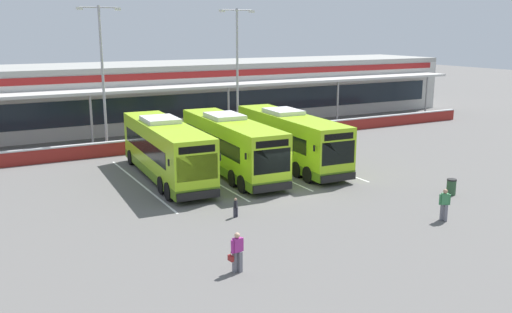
# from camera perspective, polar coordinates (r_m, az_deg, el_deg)

# --- Properties ---
(ground_plane) EXTENTS (200.00, 200.00, 0.00)m
(ground_plane) POSITION_cam_1_polar(r_m,az_deg,el_deg) (31.75, 2.29, -3.92)
(ground_plane) COLOR #605E5B
(terminal_building) EXTENTS (70.00, 13.00, 6.00)m
(terminal_building) POSITION_cam_1_polar(r_m,az_deg,el_deg) (55.57, -12.13, 6.27)
(terminal_building) COLOR #B7B7B2
(terminal_building) RESTS_ON ground
(red_barrier_wall) EXTENTS (60.00, 0.40, 1.10)m
(red_barrier_wall) POSITION_cam_1_polar(r_m,az_deg,el_deg) (44.32, -7.35, 1.59)
(red_barrier_wall) COLOR maroon
(red_barrier_wall) RESTS_ON ground
(coach_bus_leftmost) EXTENTS (3.45, 12.27, 3.78)m
(coach_bus_leftmost) POSITION_cam_1_polar(r_m,az_deg,el_deg) (35.15, -9.34, 0.59)
(coach_bus_leftmost) COLOR #9ED11E
(coach_bus_leftmost) RESTS_ON ground
(coach_bus_left_centre) EXTENTS (3.45, 12.27, 3.78)m
(coach_bus_left_centre) POSITION_cam_1_polar(r_m,az_deg,el_deg) (36.20, -2.65, 1.11)
(coach_bus_left_centre) COLOR #9ED11E
(coach_bus_left_centre) RESTS_ON ground
(coach_bus_centre) EXTENTS (3.45, 12.27, 3.78)m
(coach_bus_centre) POSITION_cam_1_polar(r_m,az_deg,el_deg) (38.29, 3.50, 1.75)
(coach_bus_centre) COLOR #9ED11E
(coach_bus_centre) RESTS_ON ground
(bay_stripe_far_west) EXTENTS (0.14, 13.00, 0.01)m
(bay_stripe_far_west) POSITION_cam_1_polar(r_m,az_deg,el_deg) (34.63, -11.91, -2.75)
(bay_stripe_far_west) COLOR silver
(bay_stripe_far_west) RESTS_ON ground
(bay_stripe_west) EXTENTS (0.14, 13.00, 0.01)m
(bay_stripe_west) POSITION_cam_1_polar(r_m,az_deg,el_deg) (35.99, -5.50, -1.93)
(bay_stripe_west) COLOR silver
(bay_stripe_west) RESTS_ON ground
(bay_stripe_mid_west) EXTENTS (0.14, 13.00, 0.01)m
(bay_stripe_mid_west) POSITION_cam_1_polar(r_m,az_deg,el_deg) (37.77, 0.37, -1.15)
(bay_stripe_mid_west) COLOR silver
(bay_stripe_mid_west) RESTS_ON ground
(bay_stripe_centre) EXTENTS (0.14, 13.00, 0.01)m
(bay_stripe_centre) POSITION_cam_1_polar(r_m,az_deg,el_deg) (39.92, 5.65, -0.44)
(bay_stripe_centre) COLOR silver
(bay_stripe_centre) RESTS_ON ground
(pedestrian_with_handbag) EXTENTS (0.64, 0.31, 1.62)m
(pedestrian_with_handbag) POSITION_cam_1_polar(r_m,az_deg,el_deg) (21.64, -2.00, -9.77)
(pedestrian_with_handbag) COLOR slate
(pedestrian_with_handbag) RESTS_ON ground
(pedestrian_in_dark_coat) EXTENTS (0.50, 0.42, 1.62)m
(pedestrian_in_dark_coat) POSITION_cam_1_polar(r_m,az_deg,el_deg) (28.73, 18.92, -4.65)
(pedestrian_in_dark_coat) COLOR slate
(pedestrian_in_dark_coat) RESTS_ON ground
(pedestrian_child) EXTENTS (0.28, 0.28, 1.00)m
(pedestrian_child) POSITION_cam_1_polar(r_m,az_deg,el_deg) (27.81, -2.13, -5.22)
(pedestrian_child) COLOR #33333D
(pedestrian_child) RESTS_ON ground
(lamp_post_west) EXTENTS (3.24, 0.28, 11.00)m
(lamp_post_west) POSITION_cam_1_polar(r_m,az_deg,el_deg) (43.87, -15.61, 8.67)
(lamp_post_west) COLOR #9E9EA3
(lamp_post_west) RESTS_ON ground
(lamp_post_centre) EXTENTS (3.24, 0.28, 11.00)m
(lamp_post_centre) POSITION_cam_1_polar(r_m,az_deg,el_deg) (48.00, -1.95, 9.47)
(lamp_post_centre) COLOR #9E9EA3
(lamp_post_centre) RESTS_ON ground
(litter_bin) EXTENTS (0.54, 0.54, 0.93)m
(litter_bin) POSITION_cam_1_polar(r_m,az_deg,el_deg) (33.42, 19.55, -2.98)
(litter_bin) COLOR #2D5133
(litter_bin) RESTS_ON ground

